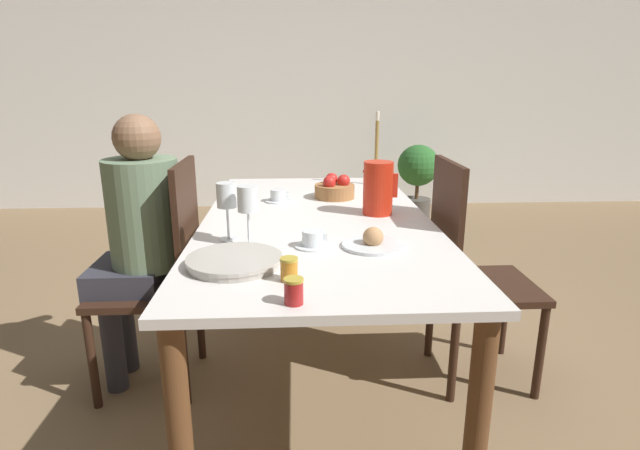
# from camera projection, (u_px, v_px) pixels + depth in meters

# --- Properties ---
(ground_plane) EXTENTS (20.00, 20.00, 0.00)m
(ground_plane) POSITION_uv_depth(u_px,v_px,m) (317.00, 370.00, 2.35)
(ground_plane) COLOR #7F6647
(wall_back) EXTENTS (10.00, 0.06, 2.60)m
(wall_back) POSITION_uv_depth(u_px,v_px,m) (302.00, 83.00, 5.19)
(wall_back) COLOR white
(wall_back) RESTS_ON ground_plane
(dining_table) EXTENTS (0.97, 1.86, 0.75)m
(dining_table) POSITION_uv_depth(u_px,v_px,m) (317.00, 239.00, 2.17)
(dining_table) COLOR silver
(dining_table) RESTS_ON ground_plane
(chair_person_side) EXTENTS (0.42, 0.42, 1.00)m
(chair_person_side) POSITION_uv_depth(u_px,v_px,m) (163.00, 273.00, 2.14)
(chair_person_side) COLOR #331E14
(chair_person_side) RESTS_ON ground_plane
(chair_opposite) EXTENTS (0.42, 0.42, 1.00)m
(chair_opposite) POSITION_uv_depth(u_px,v_px,m) (469.00, 270.00, 2.17)
(chair_opposite) COLOR #331E14
(chair_opposite) RESTS_ON ground_plane
(person_seated) EXTENTS (0.39, 0.41, 1.19)m
(person_seated) POSITION_uv_depth(u_px,v_px,m) (138.00, 230.00, 2.11)
(person_seated) COLOR #33333D
(person_seated) RESTS_ON ground_plane
(red_pitcher) EXTENTS (0.16, 0.13, 0.23)m
(red_pitcher) POSITION_uv_depth(u_px,v_px,m) (378.00, 188.00, 2.19)
(red_pitcher) COLOR red
(red_pitcher) RESTS_ON dining_table
(wine_glass_water) EXTENTS (0.07, 0.07, 0.22)m
(wine_glass_water) POSITION_uv_depth(u_px,v_px,m) (227.00, 198.00, 1.81)
(wine_glass_water) COLOR white
(wine_glass_water) RESTS_ON dining_table
(wine_glass_juice) EXTENTS (0.07, 0.07, 0.22)m
(wine_glass_juice) POSITION_uv_depth(u_px,v_px,m) (248.00, 202.00, 1.75)
(wine_glass_juice) COLOR white
(wine_glass_juice) RESTS_ON dining_table
(teacup_near_person) EXTENTS (0.13, 0.13, 0.06)m
(teacup_near_person) POSITION_uv_depth(u_px,v_px,m) (313.00, 240.00, 1.77)
(teacup_near_person) COLOR silver
(teacup_near_person) RESTS_ON dining_table
(teacup_across) EXTENTS (0.13, 0.13, 0.06)m
(teacup_across) POSITION_uv_depth(u_px,v_px,m) (278.00, 197.00, 2.44)
(teacup_across) COLOR silver
(teacup_across) RESTS_ON dining_table
(serving_tray) EXTENTS (0.31, 0.31, 0.03)m
(serving_tray) POSITION_uv_depth(u_px,v_px,m) (235.00, 261.00, 1.59)
(serving_tray) COLOR #B7B2A8
(serving_tray) RESTS_ON dining_table
(bread_plate) EXTENTS (0.22, 0.22, 0.07)m
(bread_plate) POSITION_uv_depth(u_px,v_px,m) (373.00, 242.00, 1.77)
(bread_plate) COLOR silver
(bread_plate) RESTS_ON dining_table
(jam_jar_amber) EXTENTS (0.05, 0.05, 0.07)m
(jam_jar_amber) POSITION_uv_depth(u_px,v_px,m) (289.00, 268.00, 1.46)
(jam_jar_amber) COLOR #C67A1E
(jam_jar_amber) RESTS_ON dining_table
(jam_jar_red) EXTENTS (0.05, 0.05, 0.07)m
(jam_jar_red) POSITION_uv_depth(u_px,v_px,m) (294.00, 290.00, 1.31)
(jam_jar_red) COLOR #A81E1E
(jam_jar_red) RESTS_ON dining_table
(fruit_bowl) EXTENTS (0.20, 0.20, 0.12)m
(fruit_bowl) POSITION_uv_depth(u_px,v_px,m) (335.00, 189.00, 2.52)
(fruit_bowl) COLOR #9E6B3D
(fruit_bowl) RESTS_ON dining_table
(candlestick_tall) EXTENTS (0.06, 0.06, 0.41)m
(candlestick_tall) POSITION_uv_depth(u_px,v_px,m) (376.00, 155.00, 2.81)
(candlestick_tall) COLOR olive
(candlestick_tall) RESTS_ON dining_table
(potted_plant) EXTENTS (0.40, 0.40, 0.73)m
(potted_plant) POSITION_uv_depth(u_px,v_px,m) (418.00, 174.00, 4.89)
(potted_plant) COLOR #4C4742
(potted_plant) RESTS_ON ground_plane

